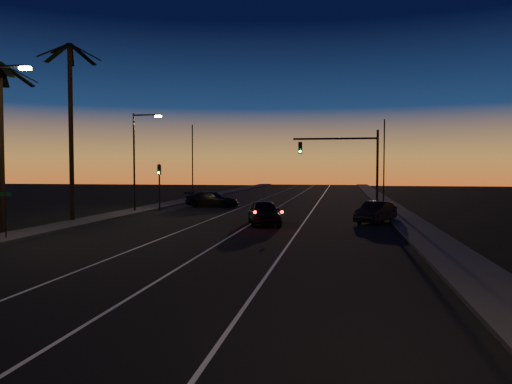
% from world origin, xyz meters
% --- Properties ---
extents(road, '(20.00, 170.00, 0.01)m').
position_xyz_m(road, '(0.00, 30.00, 0.01)').
color(road, black).
rests_on(road, ground).
extents(sidewalk_left, '(2.40, 170.00, 0.16)m').
position_xyz_m(sidewalk_left, '(-11.20, 30.00, 0.08)').
color(sidewalk_left, '#333331').
rests_on(sidewalk_left, ground).
extents(sidewalk_right, '(2.40, 170.00, 0.16)m').
position_xyz_m(sidewalk_right, '(11.20, 30.00, 0.08)').
color(sidewalk_right, '#333331').
rests_on(sidewalk_right, ground).
extents(lane_stripe_left, '(0.12, 160.00, 0.01)m').
position_xyz_m(lane_stripe_left, '(-3.00, 30.00, 0.02)').
color(lane_stripe_left, silver).
rests_on(lane_stripe_left, road).
extents(lane_stripe_mid, '(0.12, 160.00, 0.01)m').
position_xyz_m(lane_stripe_mid, '(0.50, 30.00, 0.02)').
color(lane_stripe_mid, silver).
rests_on(lane_stripe_mid, road).
extents(lane_stripe_right, '(0.12, 160.00, 0.01)m').
position_xyz_m(lane_stripe_right, '(4.00, 30.00, 0.02)').
color(lane_stripe_right, silver).
rests_on(lane_stripe_right, road).
extents(palm_mid, '(4.25, 4.16, 10.03)m').
position_xyz_m(palm_mid, '(-13.20, 24.00, 6.25)').
color(palm_mid, black).
rests_on(palm_mid, ground).
extents(palm_far, '(4.25, 4.16, 12.53)m').
position_xyz_m(palm_far, '(-12.20, 30.00, 7.61)').
color(palm_far, black).
rests_on(palm_far, ground).
extents(streetlight_left_far, '(2.55, 0.26, 8.50)m').
position_xyz_m(streetlight_left_far, '(-10.69, 38.00, 5.06)').
color(streetlight_left_far, black).
rests_on(streetlight_left_far, ground).
extents(street_sign, '(0.70, 0.06, 2.60)m').
position_xyz_m(street_sign, '(-10.80, 21.00, 1.66)').
color(street_sign, black).
rests_on(street_sign, ground).
extents(signal_mast, '(7.10, 0.41, 7.00)m').
position_xyz_m(signal_mast, '(7.14, 39.99, 4.78)').
color(signal_mast, black).
rests_on(signal_mast, ground).
extents(signal_post, '(0.28, 0.37, 4.20)m').
position_xyz_m(signal_post, '(-9.50, 39.98, 2.89)').
color(signal_post, black).
rests_on(signal_post, ground).
extents(far_pole_left, '(0.14, 0.14, 9.00)m').
position_xyz_m(far_pole_left, '(-11.00, 55.00, 4.50)').
color(far_pole_left, black).
rests_on(far_pole_left, ground).
extents(far_pole_right, '(0.14, 0.14, 9.00)m').
position_xyz_m(far_pole_right, '(11.00, 52.00, 4.50)').
color(far_pole_right, black).
rests_on(far_pole_right, ground).
extents(lead_car, '(3.19, 5.75, 1.67)m').
position_xyz_m(lead_car, '(1.43, 30.64, 0.85)').
color(lead_car, black).
rests_on(lead_car, road).
extents(right_car, '(3.27, 4.72, 1.48)m').
position_xyz_m(right_car, '(8.97, 33.23, 0.75)').
color(right_car, black).
rests_on(right_car, road).
extents(cross_car, '(5.47, 2.75, 1.52)m').
position_xyz_m(cross_car, '(-5.86, 44.70, 0.77)').
color(cross_car, black).
rests_on(cross_car, road).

